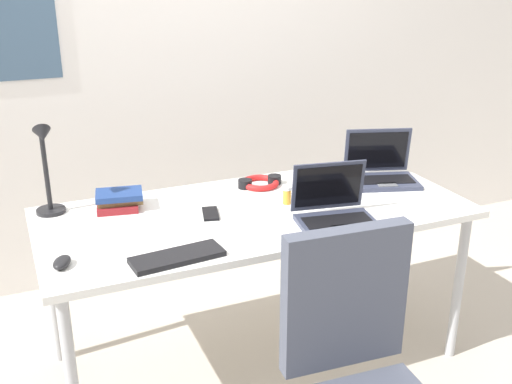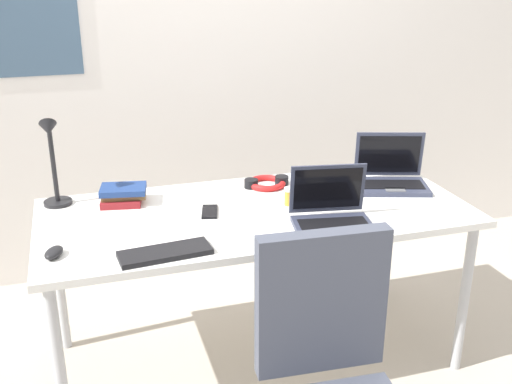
{
  "view_description": "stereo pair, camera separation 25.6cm",
  "coord_description": "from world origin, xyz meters",
  "px_view_note": "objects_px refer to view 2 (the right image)",
  "views": [
    {
      "loc": [
        -0.94,
        -2.2,
        1.74
      ],
      "look_at": [
        0.0,
        0.0,
        0.82
      ],
      "focal_mm": 43.13,
      "sensor_mm": 36.0,
      "label": 1
    },
    {
      "loc": [
        -0.7,
        -2.29,
        1.74
      ],
      "look_at": [
        0.0,
        0.0,
        0.82
      ],
      "focal_mm": 43.13,
      "sensor_mm": 36.0,
      "label": 2
    }
  ],
  "objects_px": {
    "cell_phone": "(210,212)",
    "book_stack": "(123,195)",
    "external_keyboard": "(165,253)",
    "computer_mouse": "(54,252)",
    "headphones": "(267,183)",
    "laptop_front_left": "(332,214)",
    "laptop_near_mouse": "(391,176)",
    "pill_bottle": "(289,196)",
    "desk_lamp": "(53,163)"
  },
  "relations": [
    {
      "from": "cell_phone",
      "to": "book_stack",
      "type": "height_order",
      "value": "book_stack"
    },
    {
      "from": "external_keyboard",
      "to": "computer_mouse",
      "type": "distance_m",
      "value": 0.39
    },
    {
      "from": "cell_phone",
      "to": "headphones",
      "type": "distance_m",
      "value": 0.4
    },
    {
      "from": "laptop_front_left",
      "to": "laptop_near_mouse",
      "type": "bearing_deg",
      "value": 36.75
    },
    {
      "from": "headphones",
      "to": "cell_phone",
      "type": "bearing_deg",
      "value": -144.05
    },
    {
      "from": "computer_mouse",
      "to": "pill_bottle",
      "type": "height_order",
      "value": "pill_bottle"
    },
    {
      "from": "cell_phone",
      "to": "headphones",
      "type": "xyz_separation_m",
      "value": [
        0.33,
        0.24,
        0.01
      ]
    },
    {
      "from": "computer_mouse",
      "to": "desk_lamp",
      "type": "bearing_deg",
      "value": 113.39
    },
    {
      "from": "book_stack",
      "to": "external_keyboard",
      "type": "bearing_deg",
      "value": -80.36
    },
    {
      "from": "external_keyboard",
      "to": "cell_phone",
      "type": "height_order",
      "value": "external_keyboard"
    },
    {
      "from": "laptop_near_mouse",
      "to": "pill_bottle",
      "type": "xyz_separation_m",
      "value": [
        -0.53,
        -0.08,
        -0.01
      ]
    },
    {
      "from": "laptop_front_left",
      "to": "book_stack",
      "type": "bearing_deg",
      "value": 148.02
    },
    {
      "from": "desk_lamp",
      "to": "book_stack",
      "type": "relative_size",
      "value": 1.87
    },
    {
      "from": "computer_mouse",
      "to": "laptop_front_left",
      "type": "bearing_deg",
      "value": 23.44
    },
    {
      "from": "external_keyboard",
      "to": "laptop_front_left",
      "type": "bearing_deg",
      "value": 0.71
    },
    {
      "from": "laptop_near_mouse",
      "to": "laptop_front_left",
      "type": "height_order",
      "value": "laptop_near_mouse"
    },
    {
      "from": "laptop_near_mouse",
      "to": "cell_phone",
      "type": "relative_size",
      "value": 2.78
    },
    {
      "from": "pill_bottle",
      "to": "book_stack",
      "type": "xyz_separation_m",
      "value": [
        -0.68,
        0.23,
        -0.0
      ]
    },
    {
      "from": "desk_lamp",
      "to": "external_keyboard",
      "type": "height_order",
      "value": "desk_lamp"
    },
    {
      "from": "desk_lamp",
      "to": "laptop_near_mouse",
      "type": "distance_m",
      "value": 1.5
    },
    {
      "from": "cell_phone",
      "to": "laptop_near_mouse",
      "type": "bearing_deg",
      "value": 18.96
    },
    {
      "from": "pill_bottle",
      "to": "cell_phone",
      "type": "bearing_deg",
      "value": 177.53
    },
    {
      "from": "external_keyboard",
      "to": "pill_bottle",
      "type": "bearing_deg",
      "value": 23.4
    },
    {
      "from": "laptop_front_left",
      "to": "headphones",
      "type": "relative_size",
      "value": 1.61
    },
    {
      "from": "desk_lamp",
      "to": "headphones",
      "type": "relative_size",
      "value": 1.87
    },
    {
      "from": "external_keyboard",
      "to": "book_stack",
      "type": "xyz_separation_m",
      "value": [
        -0.09,
        0.55,
        0.03
      ]
    },
    {
      "from": "laptop_near_mouse",
      "to": "cell_phone",
      "type": "bearing_deg",
      "value": -175.61
    },
    {
      "from": "laptop_front_left",
      "to": "computer_mouse",
      "type": "height_order",
      "value": "laptop_front_left"
    },
    {
      "from": "desk_lamp",
      "to": "book_stack",
      "type": "distance_m",
      "value": 0.32
    },
    {
      "from": "pill_bottle",
      "to": "headphones",
      "type": "bearing_deg",
      "value": 94.28
    },
    {
      "from": "book_stack",
      "to": "laptop_near_mouse",
      "type": "bearing_deg",
      "value": -7.01
    },
    {
      "from": "pill_bottle",
      "to": "laptop_near_mouse",
      "type": "bearing_deg",
      "value": 8.75
    },
    {
      "from": "laptop_near_mouse",
      "to": "laptop_front_left",
      "type": "xyz_separation_m",
      "value": [
        -0.44,
        -0.33,
        -0.0
      ]
    },
    {
      "from": "headphones",
      "to": "pill_bottle",
      "type": "distance_m",
      "value": 0.25
    },
    {
      "from": "cell_phone",
      "to": "headphones",
      "type": "relative_size",
      "value": 0.64
    },
    {
      "from": "headphones",
      "to": "laptop_near_mouse",
      "type": "bearing_deg",
      "value": -16.94
    },
    {
      "from": "external_keyboard",
      "to": "headphones",
      "type": "relative_size",
      "value": 1.54
    },
    {
      "from": "laptop_front_left",
      "to": "book_stack",
      "type": "xyz_separation_m",
      "value": [
        -0.77,
        0.48,
        -0.01
      ]
    },
    {
      "from": "external_keyboard",
      "to": "cell_phone",
      "type": "bearing_deg",
      "value": 49.02
    },
    {
      "from": "desk_lamp",
      "to": "laptop_front_left",
      "type": "xyz_separation_m",
      "value": [
        1.04,
        -0.52,
        -0.15
      ]
    },
    {
      "from": "laptop_near_mouse",
      "to": "computer_mouse",
      "type": "height_order",
      "value": "laptop_near_mouse"
    },
    {
      "from": "laptop_near_mouse",
      "to": "cell_phone",
      "type": "distance_m",
      "value": 0.88
    },
    {
      "from": "headphones",
      "to": "external_keyboard",
      "type": "bearing_deg",
      "value": -134.74
    },
    {
      "from": "desk_lamp",
      "to": "headphones",
      "type": "xyz_separation_m",
      "value": [
        0.93,
        -0.02,
        -0.18
      ]
    },
    {
      "from": "computer_mouse",
      "to": "cell_phone",
      "type": "distance_m",
      "value": 0.66
    },
    {
      "from": "desk_lamp",
      "to": "cell_phone",
      "type": "height_order",
      "value": "desk_lamp"
    },
    {
      "from": "desk_lamp",
      "to": "pill_bottle",
      "type": "distance_m",
      "value": 1.0
    },
    {
      "from": "cell_phone",
      "to": "pill_bottle",
      "type": "distance_m",
      "value": 0.35
    },
    {
      "from": "computer_mouse",
      "to": "pill_bottle",
      "type": "bearing_deg",
      "value": 37.85
    },
    {
      "from": "desk_lamp",
      "to": "pill_bottle",
      "type": "height_order",
      "value": "desk_lamp"
    }
  ]
}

